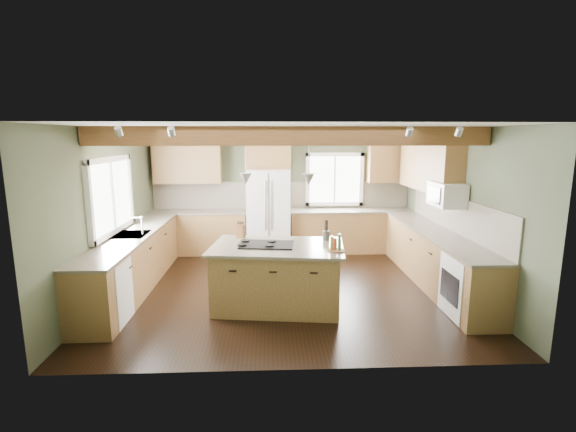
{
  "coord_description": "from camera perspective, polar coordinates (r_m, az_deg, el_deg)",
  "views": [
    {
      "loc": [
        -0.26,
        -6.58,
        2.45
      ],
      "look_at": [
        0.04,
        0.3,
        1.15
      ],
      "focal_mm": 26.0,
      "sensor_mm": 36.0,
      "label": 1
    }
  ],
  "objects": [
    {
      "name": "backsplash_back",
      "position": [
        9.15,
        -0.83,
        2.89
      ],
      "size": [
        5.58,
        0.03,
        0.58
      ],
      "primitive_type": "cube",
      "color": "brown",
      "rests_on": "wall_back"
    },
    {
      "name": "soffit_trim",
      "position": [
        8.98,
        -0.83,
        11.25
      ],
      "size": [
        5.55,
        0.2,
        0.1
      ],
      "primitive_type": "cube",
      "color": "brown",
      "rests_on": "ceiling"
    },
    {
      "name": "upper_cab_back_left",
      "position": [
        9.08,
        -13.56,
        7.23
      ],
      "size": [
        1.4,
        0.35,
        0.9
      ],
      "primitive_type": "cube",
      "color": "brown",
      "rests_on": "wall_back"
    },
    {
      "name": "ceiling",
      "position": [
        6.59,
        -0.21,
        11.98
      ],
      "size": [
        5.6,
        5.6,
        0.0
      ],
      "primitive_type": "plane",
      "rotation": [
        3.14,
        0.0,
        0.0
      ],
      "color": "silver",
      "rests_on": "wall_back"
    },
    {
      "name": "window_back",
      "position": [
        9.21,
        6.36,
        5.01
      ],
      "size": [
        1.1,
        0.04,
        1.0
      ],
      "primitive_type": "cube",
      "color": "white",
      "rests_on": "wall_back"
    },
    {
      "name": "base_cab_left",
      "position": [
        7.28,
        -20.4,
        -6.04
      ],
      "size": [
        0.6,
        3.7,
        0.88
      ],
      "primitive_type": "cube",
      "color": "brown",
      "rests_on": "floor"
    },
    {
      "name": "wall_right",
      "position": [
        7.35,
        22.18,
        0.88
      ],
      "size": [
        0.0,
        5.0,
        5.0
      ],
      "primitive_type": "plane",
      "rotation": [
        1.57,
        0.0,
        -1.57
      ],
      "color": "#444C36",
      "rests_on": "ground"
    },
    {
      "name": "microwave",
      "position": [
        7.18,
        20.88,
        2.77
      ],
      "size": [
        0.4,
        0.7,
        0.38
      ],
      "primitive_type": "cube",
      "color": "white",
      "rests_on": "wall_right"
    },
    {
      "name": "counter_right",
      "position": [
        7.35,
        19.67,
        -2.14
      ],
      "size": [
        0.64,
        3.74,
        0.04
      ],
      "primitive_type": "cube",
      "color": "#433B31",
      "rests_on": "base_cab_right"
    },
    {
      "name": "backsplash_right",
      "position": [
        7.4,
        21.86,
        0.26
      ],
      "size": [
        0.03,
        3.7,
        0.58
      ],
      "primitive_type": "cube",
      "color": "brown",
      "rests_on": "wall_right"
    },
    {
      "name": "ceiling_beam",
      "position": [
        5.83,
        0.09,
        10.87
      ],
      "size": [
        5.55,
        0.26,
        0.26
      ],
      "primitive_type": "cube",
      "color": "brown",
      "rests_on": "ceiling"
    },
    {
      "name": "base_cab_back_right",
      "position": [
        9.18,
        8.59,
        -2.1
      ],
      "size": [
        2.62,
        0.6,
        0.88
      ],
      "primitive_type": "cube",
      "color": "brown",
      "rests_on": "floor"
    },
    {
      "name": "counter_back_right",
      "position": [
        9.09,
        8.67,
        0.73
      ],
      "size": [
        2.66,
        0.64,
        0.04
      ],
      "primitive_type": "cube",
      "color": "#433B31",
      "rests_on": "base_cab_back_right"
    },
    {
      "name": "floor",
      "position": [
        7.03,
        -0.19,
        -9.73
      ],
      "size": [
        5.6,
        5.6,
        0.0
      ],
      "primitive_type": "plane",
      "color": "black",
      "rests_on": "ground"
    },
    {
      "name": "refrigerator",
      "position": [
        8.84,
        -2.7,
        0.57
      ],
      "size": [
        0.9,
        0.74,
        1.8
      ],
      "primitive_type": "cube",
      "color": "white",
      "rests_on": "floor"
    },
    {
      "name": "window_left",
      "position": [
        7.15,
        -23.11,
        2.58
      ],
      "size": [
        0.04,
        1.6,
        1.05
      ],
      "primitive_type": "cube",
      "color": "white",
      "rests_on": "wall_left"
    },
    {
      "name": "upper_cab_over_fridge",
      "position": [
        8.91,
        -2.76,
        8.74
      ],
      "size": [
        0.96,
        0.35,
        0.7
      ],
      "primitive_type": "cube",
      "color": "brown",
      "rests_on": "wall_back"
    },
    {
      "name": "upper_cab_right",
      "position": [
        8.03,
        18.7,
        6.55
      ],
      "size": [
        0.35,
        2.2,
        0.9
      ],
      "primitive_type": "cube",
      "color": "brown",
      "rests_on": "wall_right"
    },
    {
      "name": "faucet",
      "position": [
        7.08,
        -19.33,
        -1.34
      ],
      "size": [
        0.02,
        0.02,
        0.28
      ],
      "primitive_type": "cylinder",
      "color": "#B2B2B7",
      "rests_on": "sink"
    },
    {
      "name": "upper_cab_back_corner",
      "position": [
        9.28,
        13.65,
        7.29
      ],
      "size": [
        0.9,
        0.35,
        0.9
      ],
      "primitive_type": "cube",
      "color": "brown",
      "rests_on": "wall_back"
    },
    {
      "name": "sink",
      "position": [
        7.17,
        -20.64,
        -2.47
      ],
      "size": [
        0.5,
        0.65,
        0.03
      ],
      "primitive_type": "cube",
      "color": "#262628",
      "rests_on": "counter_left"
    },
    {
      "name": "utensil_crock",
      "position": [
        6.35,
        5.23,
        -2.65
      ],
      "size": [
        0.12,
        0.12,
        0.14
      ],
      "primitive_type": "cylinder",
      "rotation": [
        0.0,
        0.0,
        -0.17
      ],
      "color": "#3E3831",
      "rests_on": "island_top"
    },
    {
      "name": "bottle_tray",
      "position": [
        5.74,
        6.58,
        -3.67
      ],
      "size": [
        0.27,
        0.27,
        0.23
      ],
      "primitive_type": null,
      "rotation": [
        0.0,
        0.0,
        -0.07
      ],
      "color": "brown",
      "rests_on": "island_top"
    },
    {
      "name": "dishwasher",
      "position": [
        6.12,
        -24.02,
        -9.57
      ],
      "size": [
        0.6,
        0.6,
        0.84
      ],
      "primitive_type": "cube",
      "color": "white",
      "rests_on": "floor"
    },
    {
      "name": "base_cab_right",
      "position": [
        7.46,
        19.45,
        -5.58
      ],
      "size": [
        0.6,
        3.7,
        0.88
      ],
      "primitive_type": "cube",
      "color": "brown",
      "rests_on": "floor"
    },
    {
      "name": "counter_back_left",
      "position": [
        9.05,
        -12.18,
        0.57
      ],
      "size": [
        2.06,
        0.64,
        0.04
      ],
      "primitive_type": "cube",
      "color": "#433B31",
      "rests_on": "base_cab_back_left"
    },
    {
      "name": "pendant_left",
      "position": [
        5.92,
        -5.81,
        5.09
      ],
      "size": [
        0.18,
        0.18,
        0.16
      ],
      "primitive_type": "cone",
      "rotation": [
        3.14,
        0.0,
        0.0
      ],
      "color": "#B2B2B7",
      "rests_on": "ceiling"
    },
    {
      "name": "island",
      "position": [
        6.16,
        -1.46,
        -8.36
      ],
      "size": [
        1.89,
        1.29,
        0.88
      ],
      "primitive_type": "cube",
      "rotation": [
        0.0,
        0.0,
        -0.12
      ],
      "color": "brown",
      "rests_on": "floor"
    },
    {
      "name": "oven",
      "position": [
        6.33,
        23.74,
        -8.87
      ],
      "size": [
        0.6,
        0.72,
        0.84
      ],
      "primitive_type": "cube",
      "color": "white",
      "rests_on": "floor"
    },
    {
      "name": "island_top",
      "position": [
        6.03,
        -1.48,
        -4.23
      ],
      "size": [
        2.02,
        1.42,
        0.04
      ],
      "primitive_type": "cube",
      "rotation": [
        0.0,
        0.0,
        -0.12
      ],
      "color": "#433B31",
      "rests_on": "island"
    },
    {
      "name": "cooktop",
      "position": [
        6.04,
        -2.87,
        -3.92
      ],
      "size": [
        0.82,
        0.6,
        0.02
      ],
      "primitive_type": "cube",
      "rotation": [
        0.0,
        0.0,
        -0.12
      ],
      "color": "black",
      "rests_on": "island_top"
    },
    {
      "name": "pendant_right",
      "position": [
        5.83,
        2.83,
        5.04
      ],
      "size": [
        0.18,
        0.18,
        0.16
      ],
      "primitive_type": "cone",
      "rotation": [
        3.14,
        0.0,
        0.0
      ],
      "color": "#B2B2B7",
      "rests_on": "ceiling"
    },
    {
      "name": "wall_back",
      "position": [
        9.16,
        -0.83,
        3.46
      ],
      "size": [
        5.6,
        0.0,
        5.6
      ],
      "primitive_type": "plane",
      "rotation": [
        1.57,
        0.0,
        0.0
      ],
      "color": "#444C36",
      "rests_on": "ground"
    },
    {
      "name": "base_cab_back_left",
      "position": [
        9.14,
        -12.06,
        -2.27
      ],
      "size": [
        2.02,
        0.6,
        0.88
      ],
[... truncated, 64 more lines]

